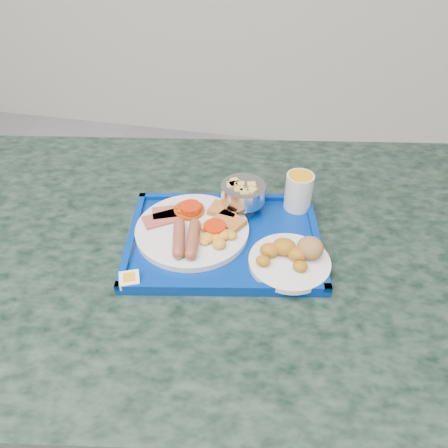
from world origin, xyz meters
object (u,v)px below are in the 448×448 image
(table, at_px, (212,303))
(fruit_bowl, at_px, (243,193))
(main_plate, at_px, (196,228))
(bread_plate, at_px, (292,256))
(juice_cup, at_px, (299,190))
(tray, at_px, (224,240))

(table, relative_size, fruit_bowl, 14.55)
(main_plate, relative_size, fruit_bowl, 2.43)
(bread_plate, bearing_deg, juice_cup, 91.38)
(main_plate, bearing_deg, tray, -5.68)
(table, distance_m, fruit_bowl, 0.29)
(tray, bearing_deg, main_plate, 174.32)
(bread_plate, relative_size, juice_cup, 1.88)
(bread_plate, bearing_deg, main_plate, 167.04)
(main_plate, height_order, bread_plate, bread_plate)
(fruit_bowl, bearing_deg, table, -117.25)
(juice_cup, bearing_deg, fruit_bowl, -163.45)
(bread_plate, xyz_separation_m, fruit_bowl, (-0.12, 0.15, 0.03))
(main_plate, bearing_deg, table, 2.76)
(tray, xyz_separation_m, main_plate, (-0.06, 0.01, 0.02))
(table, xyz_separation_m, main_plate, (-0.03, -0.00, 0.24))
(table, height_order, juice_cup, juice_cup)
(tray, height_order, main_plate, main_plate)
(main_plate, height_order, fruit_bowl, fruit_bowl)
(table, xyz_separation_m, bread_plate, (0.18, -0.05, 0.24))
(juice_cup, bearing_deg, main_plate, -145.98)
(table, height_order, fruit_bowl, fruit_bowl)
(bread_plate, distance_m, juice_cup, 0.19)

